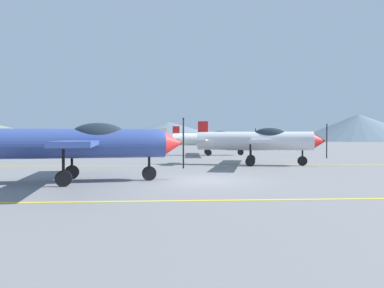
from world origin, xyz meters
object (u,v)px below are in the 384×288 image
object	(u,v)px
airplane_far	(213,139)
airplane_back	(134,138)
airplane_mid	(259,140)
car_sedan	(254,144)
airplane_near	(82,142)

from	to	relation	value
airplane_far	airplane_back	distance (m)	12.22
airplane_mid	airplane_back	distance (m)	22.80
airplane_mid	airplane_far	size ratio (longest dim) A/B	1.00
airplane_mid	car_sedan	bearing A→B (deg)	77.28
airplane_mid	airplane_near	bearing A→B (deg)	-139.25
airplane_near	airplane_mid	world-z (taller)	same
airplane_back	airplane_mid	bearing A→B (deg)	-63.94
airplane_near	airplane_back	distance (m)	28.34
airplane_near	car_sedan	distance (m)	35.45
airplane_mid	airplane_far	distance (m)	11.83
airplane_near	airplane_back	world-z (taller)	same
airplane_near	airplane_back	size ratio (longest dim) A/B	1.01
airplane_back	car_sedan	size ratio (longest dim) A/B	2.10
car_sedan	airplane_mid	bearing A→B (deg)	-102.72
airplane_far	airplane_back	bearing A→B (deg)	134.31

